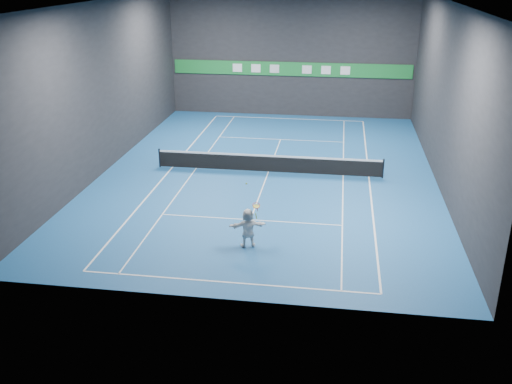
# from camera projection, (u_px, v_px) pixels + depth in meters

# --- Properties ---
(ground) EXTENTS (26.00, 26.00, 0.00)m
(ground) POSITION_uv_depth(u_px,v_px,m) (268.00, 172.00, 31.56)
(ground) COLOR #19518D
(ground) RESTS_ON ground
(ceiling) EXTENTS (26.00, 26.00, 0.00)m
(ceiling) POSITION_uv_depth(u_px,v_px,m) (270.00, 1.00, 28.21)
(ceiling) COLOR black
(ceiling) RESTS_ON ground
(wall_back) EXTENTS (18.00, 0.10, 9.00)m
(wall_back) POSITION_uv_depth(u_px,v_px,m) (291.00, 55.00, 41.82)
(wall_back) COLOR #232326
(wall_back) RESTS_ON ground
(wall_front) EXTENTS (18.00, 0.10, 9.00)m
(wall_front) POSITION_uv_depth(u_px,v_px,m) (217.00, 176.00, 17.95)
(wall_front) COLOR #232326
(wall_front) RESTS_ON ground
(wall_left) EXTENTS (0.10, 26.00, 9.00)m
(wall_left) POSITION_uv_depth(u_px,v_px,m) (106.00, 87.00, 31.10)
(wall_left) COLOR #232326
(wall_left) RESTS_ON ground
(wall_right) EXTENTS (0.10, 26.00, 9.00)m
(wall_right) POSITION_uv_depth(u_px,v_px,m) (446.00, 97.00, 28.66)
(wall_right) COLOR #232326
(wall_right) RESTS_ON ground
(baseline_near) EXTENTS (10.98, 0.08, 0.01)m
(baseline_near) POSITION_uv_depth(u_px,v_px,m) (227.00, 282.00, 20.64)
(baseline_near) COLOR white
(baseline_near) RESTS_ON ground
(baseline_far) EXTENTS (10.98, 0.08, 0.01)m
(baseline_far) POSITION_uv_depth(u_px,v_px,m) (288.00, 119.00, 42.48)
(baseline_far) COLOR white
(baseline_far) RESTS_ON ground
(sideline_doubles_left) EXTENTS (0.08, 23.78, 0.01)m
(sideline_doubles_left) POSITION_uv_depth(u_px,v_px,m) (172.00, 167.00, 32.30)
(sideline_doubles_left) COLOR white
(sideline_doubles_left) RESTS_ON ground
(sideline_doubles_right) EXTENTS (0.08, 23.78, 0.01)m
(sideline_doubles_right) POSITION_uv_depth(u_px,v_px,m) (369.00, 177.00, 30.81)
(sideline_doubles_right) COLOR white
(sideline_doubles_right) RESTS_ON ground
(sideline_singles_left) EXTENTS (0.06, 23.78, 0.01)m
(sideline_singles_left) POSITION_uv_depth(u_px,v_px,m) (196.00, 169.00, 32.11)
(sideline_singles_left) COLOR white
(sideline_singles_left) RESTS_ON ground
(sideline_singles_right) EXTENTS (0.06, 23.78, 0.01)m
(sideline_singles_right) POSITION_uv_depth(u_px,v_px,m) (343.00, 176.00, 31.00)
(sideline_singles_right) COLOR white
(sideline_singles_right) RESTS_ON ground
(service_line_near) EXTENTS (8.23, 0.06, 0.01)m
(service_line_near) POSITION_uv_depth(u_px,v_px,m) (250.00, 220.00, 25.68)
(service_line_near) COLOR white
(service_line_near) RESTS_ON ground
(service_line_far) EXTENTS (8.23, 0.06, 0.01)m
(service_line_far) POSITION_uv_depth(u_px,v_px,m) (281.00, 139.00, 37.43)
(service_line_far) COLOR white
(service_line_far) RESTS_ON ground
(center_service_line) EXTENTS (0.06, 12.80, 0.01)m
(center_service_line) POSITION_uv_depth(u_px,v_px,m) (268.00, 172.00, 31.56)
(center_service_line) COLOR white
(center_service_line) RESTS_ON ground
(player) EXTENTS (1.60, 0.92, 1.64)m
(player) POSITION_uv_depth(u_px,v_px,m) (248.00, 228.00, 22.99)
(player) COLOR white
(player) RESTS_ON ground
(tennis_ball) EXTENTS (0.07, 0.07, 0.07)m
(tennis_ball) POSITION_uv_depth(u_px,v_px,m) (246.00, 184.00, 22.33)
(tennis_ball) COLOR #B6D623
(tennis_ball) RESTS_ON player
(tennis_net) EXTENTS (12.50, 0.10, 1.07)m
(tennis_net) POSITION_uv_depth(u_px,v_px,m) (268.00, 163.00, 31.36)
(tennis_net) COLOR black
(tennis_net) RESTS_ON ground
(sponsor_banner) EXTENTS (17.64, 0.11, 1.00)m
(sponsor_banner) POSITION_uv_depth(u_px,v_px,m) (291.00, 69.00, 42.13)
(sponsor_banner) COLOR #1B7F33
(sponsor_banner) RESTS_ON wall_back
(tennis_racket) EXTENTS (0.41, 0.39, 0.68)m
(tennis_racket) POSITION_uv_depth(u_px,v_px,m) (256.00, 207.00, 22.64)
(tennis_racket) COLOR red
(tennis_racket) RESTS_ON player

